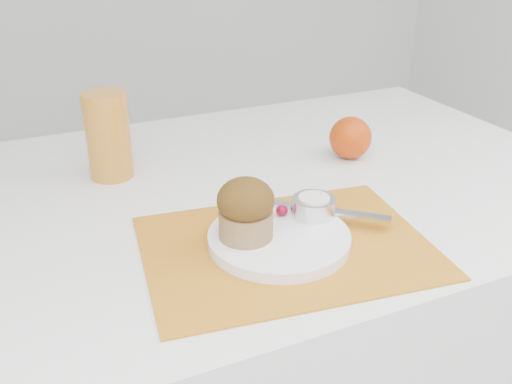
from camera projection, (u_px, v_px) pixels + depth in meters
name	position (u px, v px, depth m)	size (l,w,h in m)	color
table	(262.00, 345.00, 1.18)	(1.20, 0.80, 0.75)	white
placemat	(286.00, 247.00, 0.81)	(0.40, 0.30, 0.00)	#C7781B
plate	(279.00, 239.00, 0.81)	(0.20, 0.20, 0.02)	white
ramekin	(314.00, 207.00, 0.85)	(0.06, 0.06, 0.03)	silver
cream	(314.00, 198.00, 0.85)	(0.05, 0.05, 0.01)	white
raspberry_near	(282.00, 210.00, 0.86)	(0.02, 0.02, 0.02)	#5F021A
raspberry_far	(298.00, 209.00, 0.86)	(0.02, 0.02, 0.02)	#580214
butter_knife	(320.00, 210.00, 0.87)	(0.21, 0.02, 0.01)	#B8BBC1
orange	(350.00, 138.00, 1.10)	(0.08, 0.08, 0.08)	#C33D06
juice_glass	(108.00, 136.00, 1.00)	(0.08, 0.08, 0.16)	orange
muffin	(246.00, 209.00, 0.78)	(0.09, 0.09, 0.09)	#987449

